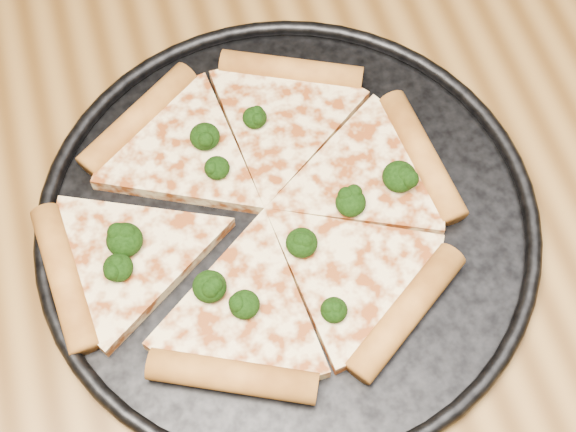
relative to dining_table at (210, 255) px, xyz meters
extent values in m
plane|color=brown|center=(0.00, 0.00, -0.66)|extent=(4.00, 4.00, 0.00)
cube|color=brown|center=(0.00, 0.00, 0.07)|extent=(1.20, 0.90, 0.04)
cube|color=brown|center=(0.54, 0.39, -0.30)|extent=(0.06, 0.06, 0.71)
cylinder|color=black|center=(0.06, -0.04, 0.09)|extent=(0.38, 0.38, 0.01)
torus|color=black|center=(0.06, -0.04, 0.10)|extent=(0.39, 0.39, 0.01)
cylinder|color=#C37C30|center=(0.18, -0.01, 0.11)|extent=(0.03, 0.12, 0.02)
cylinder|color=#C37C30|center=(0.10, 0.10, 0.11)|extent=(0.12, 0.07, 0.02)
cylinder|color=#C37C30|center=(-0.03, 0.09, 0.11)|extent=(0.11, 0.09, 0.02)
cylinder|color=#C37C30|center=(-0.11, -0.04, 0.11)|extent=(0.03, 0.12, 0.02)
cylinder|color=#C37C30|center=(-0.01, -0.15, 0.11)|extent=(0.12, 0.07, 0.02)
cylinder|color=#C37C30|center=(0.12, -0.14, 0.11)|extent=(0.11, 0.09, 0.02)
ellipsoid|color=black|center=(0.11, -0.04, 0.12)|extent=(0.02, 0.02, 0.02)
ellipsoid|color=black|center=(-0.06, -0.03, 0.12)|extent=(0.03, 0.03, 0.02)
ellipsoid|color=black|center=(0.15, -0.03, 0.12)|extent=(0.03, 0.03, 0.02)
ellipsoid|color=black|center=(0.07, -0.12, 0.12)|extent=(0.02, 0.02, 0.01)
ellipsoid|color=black|center=(0.06, -0.06, 0.12)|extent=(0.02, 0.02, 0.02)
ellipsoid|color=black|center=(0.06, 0.05, 0.12)|extent=(0.02, 0.02, 0.02)
ellipsoid|color=black|center=(-0.01, -0.08, 0.12)|extent=(0.03, 0.03, 0.02)
ellipsoid|color=black|center=(-0.07, -0.05, 0.12)|extent=(0.02, 0.02, 0.02)
ellipsoid|color=black|center=(0.02, 0.02, 0.12)|extent=(0.02, 0.02, 0.02)
ellipsoid|color=black|center=(0.02, 0.05, 0.12)|extent=(0.02, 0.02, 0.02)
ellipsoid|color=black|center=(0.01, -0.10, 0.12)|extent=(0.02, 0.02, 0.02)
camera|label=1|loc=(-0.02, -0.33, 0.70)|focal=53.63mm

